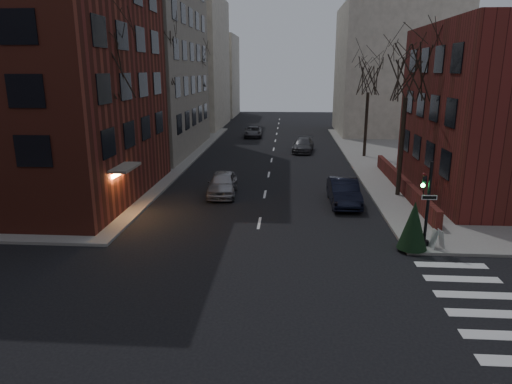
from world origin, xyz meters
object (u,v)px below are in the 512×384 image
at_px(tree_left_b, 162,60).
at_px(traffic_signal, 426,209).
at_px(tree_right_a, 408,72).
at_px(tree_right_b, 369,76).
at_px(car_lane_gray, 303,145).
at_px(sandwich_board, 438,239).
at_px(car_lane_silver, 222,183).
at_px(evergreen_shrub, 414,225).
at_px(car_lane_far, 253,132).
at_px(streetlamp_far, 206,104).
at_px(tree_left_c, 196,71).
at_px(tree_left_a, 104,64).
at_px(streetlamp_near, 159,124).

bearing_deg(tree_left_b, traffic_signal, -45.46).
xyz_separation_m(tree_right_a, tree_right_b, (0.00, 14.00, -0.44)).
relative_size(tree_right_a, car_lane_gray, 2.04).
xyz_separation_m(traffic_signal, sandwich_board, (0.55, -0.36, -1.32)).
bearing_deg(tree_right_b, car_lane_silver, -129.08).
height_order(sandwich_board, evergreen_shrub, evergreen_shrub).
height_order(tree_right_a, car_lane_silver, tree_right_a).
bearing_deg(car_lane_far, evergreen_shrub, -77.30).
xyz_separation_m(tree_left_b, car_lane_far, (5.92, 18.91, -8.27)).
bearing_deg(tree_right_a, car_lane_silver, -178.37).
distance_m(streetlamp_far, evergreen_shrub, 37.03).
bearing_deg(evergreen_shrub, tree_left_b, 132.61).
relative_size(car_lane_far, evergreen_shrub, 2.05).
height_order(tree_right_b, sandwich_board, tree_right_b).
height_order(tree_left_c, tree_right_b, tree_left_c).
bearing_deg(traffic_signal, tree_left_a, 163.35).
bearing_deg(sandwich_board, streetlamp_near, 132.65).
bearing_deg(car_lane_far, car_lane_silver, -92.84).
bearing_deg(streetlamp_far, car_lane_silver, -77.57).
relative_size(tree_left_b, evergreen_shrub, 4.79).
xyz_separation_m(tree_left_a, tree_left_b, (0.00, 12.00, 0.44)).
relative_size(tree_left_c, tree_right_a, 1.00).
height_order(tree_right_a, car_lane_far, tree_right_a).
xyz_separation_m(tree_left_c, car_lane_far, (5.92, 4.91, -7.38)).
xyz_separation_m(car_lane_gray, sandwich_board, (5.43, -26.05, -0.10)).
height_order(tree_left_b, tree_right_b, tree_left_b).
distance_m(tree_left_a, tree_left_b, 12.01).
bearing_deg(streetlamp_near, sandwich_board, -38.70).
xyz_separation_m(tree_left_c, streetlamp_near, (0.60, -18.00, -3.79)).
bearing_deg(car_lane_far, car_lane_gray, -62.81).
distance_m(tree_left_b, car_lane_gray, 16.84).
bearing_deg(tree_left_a, tree_right_a, 12.80).
relative_size(traffic_signal, tree_left_a, 0.39).
relative_size(streetlamp_far, evergreen_shrub, 2.78).
bearing_deg(tree_right_a, tree_left_b, 155.56).
distance_m(tree_left_a, tree_right_a, 18.05).
bearing_deg(car_lane_gray, tree_right_b, -17.89).
bearing_deg(streetlamp_near, tree_right_b, 30.47).
bearing_deg(tree_left_c, traffic_signal, -61.64).
height_order(streetlamp_far, evergreen_shrub, streetlamp_far).
bearing_deg(tree_left_a, traffic_signal, -16.65).
relative_size(tree_left_a, tree_left_c, 1.06).
height_order(tree_right_b, car_lane_silver, tree_right_b).
xyz_separation_m(tree_left_c, evergreen_shrub, (16.10, -31.50, -6.75)).
xyz_separation_m(tree_left_b, streetlamp_near, (0.60, -4.00, -4.68)).
bearing_deg(car_lane_silver, streetlamp_far, 99.51).
distance_m(tree_right_b, car_lane_gray, 9.37).
bearing_deg(tree_left_b, car_lane_far, 72.61).
distance_m(streetlamp_far, car_lane_far, 7.05).
distance_m(tree_right_b, car_lane_far, 18.74).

